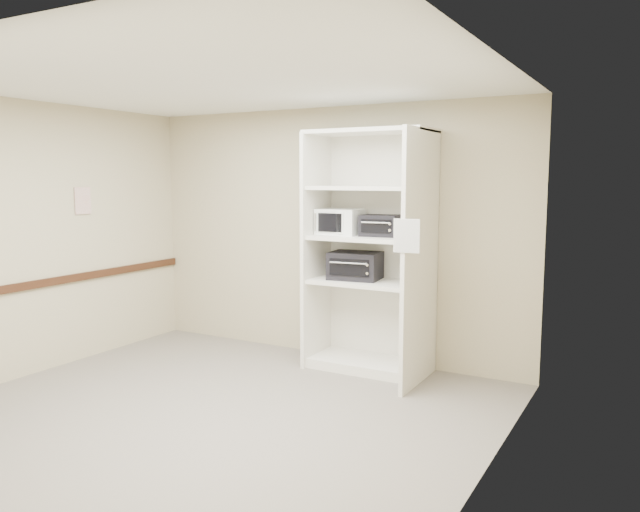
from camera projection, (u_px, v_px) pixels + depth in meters
The scene contains 12 objects.
floor at pixel (216, 412), 5.22m from camera, with size 4.50×4.00×0.01m, color #645F57.
ceiling at pixel (209, 81), 4.89m from camera, with size 4.50×4.00×0.01m, color white.
wall_back at pixel (329, 233), 6.79m from camera, with size 4.50×0.02×2.70m, color tan.
wall_left at pixel (32, 239), 6.14m from camera, with size 0.02×4.00×2.70m, color tan.
wall_right at pixel (491, 272), 3.97m from camera, with size 0.02×4.00×2.70m, color tan.
shelving_unit at pixel (373, 260), 6.24m from camera, with size 1.24×0.92×2.42m.
microwave at pixel (340, 222), 6.42m from camera, with size 0.44×0.33×0.26m, color white.
toaster_oven_upper at pixel (380, 226), 6.22m from camera, with size 0.37×0.28×0.21m, color black.
toaster_oven_lower at pixel (355, 266), 6.36m from camera, with size 0.50×0.38×0.28m, color black.
paper_sign at pixel (407, 236), 5.37m from camera, with size 0.23×0.01×0.29m, color white.
chair_rail at pixel (36, 284), 6.19m from camera, with size 0.04×3.98×0.08m, color #331A0E.
wall_poster at pixel (83, 201), 6.63m from camera, with size 0.01×0.21×0.29m, color white.
Camera 1 is at (3.21, -3.96, 1.94)m, focal length 35.00 mm.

